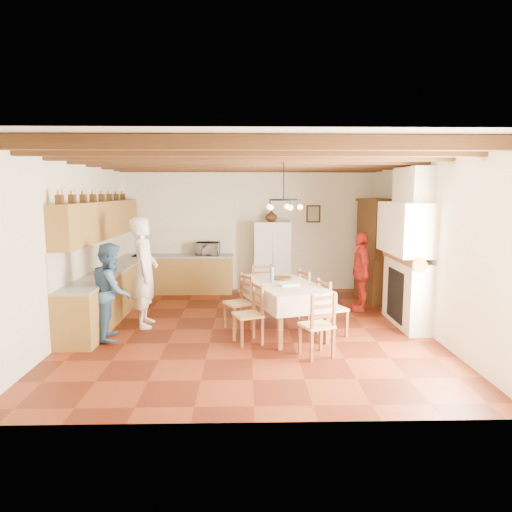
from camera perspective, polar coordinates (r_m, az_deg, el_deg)
The scene contains 31 objects.
floor at distance 8.08m, azimuth -0.67°, elevation -9.19°, with size 6.00×6.50×0.02m, color #49180B.
ceiling at distance 7.74m, azimuth -0.70°, elevation 12.69°, with size 6.00×6.50×0.02m, color beige.
wall_back at distance 11.01m, azimuth -0.90°, elevation 3.47°, with size 6.00×0.02×3.00m, color beige.
wall_front at distance 4.54m, azimuth -0.17°, elevation -3.23°, with size 6.00×0.02×3.00m, color beige.
wall_left at distance 8.29m, azimuth -21.97°, elevation 1.34°, with size 0.02×6.50×3.00m, color beige.
wall_right at distance 8.36m, azimuth 20.42°, elevation 1.47°, with size 0.02×6.50×3.00m, color beige.
ceiling_beams at distance 7.73m, azimuth -0.70°, elevation 11.95°, with size 6.00×6.30×0.16m, color #371D11, non-canonical shape.
lower_cabinets_left at distance 9.35m, azimuth -17.59°, elevation -4.39°, with size 0.60×4.30×0.86m, color brown.
lower_cabinets_back at distance 10.94m, azimuth -9.02°, elevation -2.32°, with size 2.30×0.60×0.86m, color brown.
countertop_left at distance 9.27m, azimuth -17.71°, elevation -1.67°, with size 0.62×4.30×0.04m, color slate.
countertop_back at distance 10.87m, azimuth -9.07°, elevation 0.01°, with size 2.34×0.62×0.04m, color slate.
backsplash_left at distance 9.30m, azimuth -19.48°, elevation 0.28°, with size 0.03×4.30×0.60m, color beige.
backsplash_back at distance 11.11m, azimuth -8.92°, elevation 1.86°, with size 2.30×0.03×0.60m, color beige.
upper_cabinets at distance 9.19m, azimuth -18.72°, elevation 4.30°, with size 0.35×4.20×0.70m, color brown.
fireplace at distance 8.46m, azimuth 18.06°, elevation 0.97°, with size 0.56×1.60×2.80m, color beige, non-canonical shape.
wall_picture at distance 11.08m, azimuth 7.18°, elevation 5.25°, with size 0.34×0.03×0.42m, color #311D15.
refrigerator at distance 10.78m, azimuth 2.05°, elevation -0.15°, with size 0.84×0.69×1.69m, color silver.
hutch at distance 10.31m, azimuth 14.64°, elevation 0.74°, with size 0.52×1.23×2.23m, color #38230F, non-canonical shape.
dining_table at distance 7.80m, azimuth 3.37°, elevation -3.96°, with size 1.54×2.15×0.85m.
chandelier at distance 7.63m, azimuth 3.46°, elevation 7.03°, with size 0.47×0.47×0.03m, color black.
chair_left_near at distance 7.24m, azimuth -1.03°, elevation -7.22°, with size 0.42×0.40×0.96m, color brown, non-canonical shape.
chair_left_far at distance 7.97m, azimuth -2.27°, elevation -5.77°, with size 0.42×0.40×0.96m, color brown, non-canonical shape.
chair_right_near at distance 7.72m, azimuth 9.50°, elevation -6.35°, with size 0.42×0.40×0.96m, color brown, non-canonical shape.
chair_right_far at distance 8.56m, azimuth 6.98°, elevation -4.86°, with size 0.42×0.40×0.96m, color brown, non-canonical shape.
chair_end_near at distance 6.75m, azimuth 7.60°, elevation -8.43°, with size 0.42×0.40×0.96m, color brown, non-canonical shape.
chair_end_far at distance 8.95m, azimuth 0.87°, elevation -4.22°, with size 0.42×0.40×0.96m, color brown, non-canonical shape.
person_man at distance 8.29m, azimuth -13.78°, elevation -1.95°, with size 0.71×0.47×1.96m, color white.
person_woman_blue at distance 7.77m, azimuth -17.57°, elevation -4.19°, with size 0.77×0.60×1.58m, color #385C87.
person_woman_red at distance 9.41m, azimuth 12.96°, elevation -1.88°, with size 0.93×0.39×1.59m, color red.
microwave at distance 10.78m, azimuth -6.04°, elevation 0.92°, with size 0.55×0.37×0.30m, color silver.
fridge_vase at distance 10.68m, azimuth 1.94°, elevation 5.08°, with size 0.27×0.27×0.28m, color #38230F.
Camera 1 is at (-0.09, -7.71, 2.40)m, focal length 32.00 mm.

